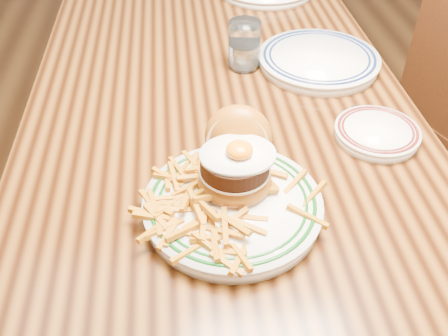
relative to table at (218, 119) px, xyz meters
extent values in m
plane|color=black|center=(0.00, 0.00, -0.66)|extent=(6.00, 6.00, 0.00)
cube|color=black|center=(0.00, 0.00, 0.06)|extent=(0.85, 1.60, 0.05)
cylinder|color=black|center=(-0.36, 0.74, -0.31)|extent=(0.07, 0.07, 0.70)
cylinder|color=black|center=(0.36, 0.74, -0.31)|extent=(0.07, 0.07, 0.70)
cylinder|color=#3C1A0C|center=(0.66, 0.32, -0.46)|extent=(0.04, 0.04, 0.41)
cylinder|color=white|center=(-0.01, -0.40, 0.10)|extent=(0.30, 0.30, 0.02)
cylinder|color=white|center=(-0.01, -0.40, 0.11)|extent=(0.30, 0.30, 0.01)
torus|color=#0B420F|center=(-0.01, -0.40, 0.12)|extent=(0.28, 0.28, 0.01)
torus|color=#0B420F|center=(-0.01, -0.40, 0.12)|extent=(0.25, 0.25, 0.01)
ellipsoid|color=#964D13|center=(-0.01, -0.36, 0.13)|extent=(0.13, 0.13, 0.06)
cylinder|color=beige|center=(-0.01, -0.36, 0.15)|extent=(0.12, 0.12, 0.00)
cylinder|color=black|center=(-0.01, -0.36, 0.17)|extent=(0.12, 0.12, 0.03)
ellipsoid|color=white|center=(0.00, -0.37, 0.19)|extent=(0.13, 0.11, 0.01)
ellipsoid|color=orange|center=(0.00, -0.37, 0.20)|extent=(0.04, 0.04, 0.02)
ellipsoid|color=#964D13|center=(0.01, -0.29, 0.17)|extent=(0.14, 0.12, 0.14)
cylinder|color=beige|center=(0.01, -0.31, 0.16)|extent=(0.12, 0.06, 0.11)
cylinder|color=white|center=(0.30, -0.22, 0.10)|extent=(0.17, 0.17, 0.02)
cylinder|color=white|center=(0.30, -0.22, 0.11)|extent=(0.17, 0.17, 0.01)
torus|color=#531613|center=(0.30, -0.22, 0.11)|extent=(0.16, 0.16, 0.01)
torus|color=#531613|center=(0.30, -0.22, 0.11)|extent=(0.14, 0.14, 0.01)
cube|color=silver|center=(0.32, -0.21, 0.11)|extent=(0.06, 0.10, 0.00)
cylinder|color=white|center=(0.25, 0.07, 0.10)|extent=(0.29, 0.29, 0.02)
cylinder|color=white|center=(0.25, 0.07, 0.11)|extent=(0.29, 0.29, 0.01)
torus|color=#0F1E4C|center=(0.25, 0.07, 0.12)|extent=(0.27, 0.27, 0.01)
torus|color=#0F1E4C|center=(0.25, 0.07, 0.12)|extent=(0.24, 0.24, 0.01)
cylinder|color=white|center=(0.07, 0.09, 0.15)|extent=(0.08, 0.08, 0.12)
cylinder|color=silver|center=(0.07, 0.09, 0.12)|extent=(0.07, 0.07, 0.06)
camera|label=1|loc=(-0.09, -0.98, 0.70)|focal=40.00mm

